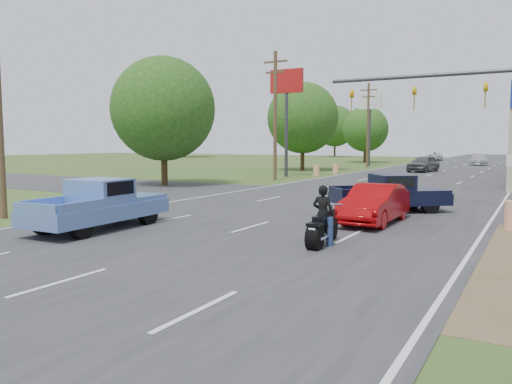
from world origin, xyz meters
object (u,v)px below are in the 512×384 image
Objects in this scene: blue_pickup at (101,204)px; red_convertible at (375,204)px; distant_car_silver at (479,159)px; navy_pickup at (392,193)px; distant_car_grey at (423,164)px; motorcycle at (322,229)px; distant_car_white at (435,156)px; rider at (323,217)px.

red_convertible is at bearing 34.07° from blue_pickup.
blue_pickup reaches higher than distant_car_silver.
navy_pickup is 1.01× the size of distant_car_grey.
blue_pickup is 60.12m from distant_car_silver.
distant_car_white is at bearing 94.64° from motorcycle.
motorcycle is at bearing -91.75° from distant_car_silver.
distant_car_silver is (5.94, 59.83, -0.13)m from blue_pickup.
navy_pickup is at bearing 90.00° from distant_car_white.
distant_car_silver is (-1.68, 50.69, -0.07)m from navy_pickup.
rider is 0.31× the size of blue_pickup.
rider reaches higher than navy_pickup.
rider is at bearing -72.77° from distant_car_grey.
distant_car_white is (-4.91, 33.84, -0.11)m from distant_car_grey.
motorcycle is at bearing -72.78° from distant_car_grey.
distant_car_grey reaches higher than distant_car_white.
motorcycle is 0.33m from rider.
blue_pickup reaches higher than navy_pickup.
distant_car_grey is at bearing 83.75° from blue_pickup.
blue_pickup is 1.08× the size of distant_car_grey.
distant_car_silver is (-1.79, 58.78, 0.23)m from motorcycle.
distant_car_white is at bearing 148.82° from navy_pickup.
navy_pickup reaches higher than distant_car_silver.
red_convertible is at bearing -35.73° from navy_pickup.
rider is 39.25m from distant_car_grey.
distant_car_grey is (-4.96, 39.00, 0.33)m from motorcycle.
rider is at bearing 5.91° from blue_pickup.
rider reaches higher than distant_car_white.
rider is at bearing -90.57° from red_convertible.
rider is at bearing -39.04° from navy_pickup.
red_convertible is 0.83× the size of distant_car_white.
blue_pickup is at bearing -142.54° from red_convertible.
navy_pickup is at bearing 47.89° from blue_pickup.
distant_car_silver is 0.98× the size of distant_car_white.
rider is at bearing -91.75° from distant_car_silver.
rider is 8.03m from navy_pickup.
navy_pickup is 31.28m from distant_car_grey.
distant_car_silver is at bearing -91.33° from rider.
rider reaches higher than red_convertible.
blue_pickup is at bearing 83.08° from distant_car_white.
navy_pickup is 0.95× the size of distant_car_white.
distant_car_silver reaches higher than motorcycle.
red_convertible reaches higher than motorcycle.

